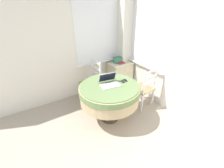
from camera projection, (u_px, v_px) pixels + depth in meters
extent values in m
cube|color=white|center=(44.00, 49.00, 3.03)|extent=(4.09, 0.06, 2.55)
cube|color=white|center=(97.00, 32.00, 3.47)|extent=(1.10, 0.01, 1.42)
cube|color=white|center=(99.00, 62.00, 3.80)|extent=(1.18, 0.07, 0.02)
cube|color=white|center=(222.00, 66.00, 2.23)|extent=(0.06, 4.73, 2.55)
cube|color=white|center=(149.00, 34.00, 3.24)|extent=(0.01, 1.10, 1.42)
cube|color=white|center=(144.00, 66.00, 3.58)|extent=(0.07, 1.18, 0.02)
cube|color=white|center=(124.00, 39.00, 3.80)|extent=(0.28, 0.28, 2.55)
cylinder|color=#4C3D2D|center=(110.00, 117.00, 3.10)|extent=(0.36, 0.36, 0.03)
cylinder|color=#4C3D2D|center=(110.00, 103.00, 2.91)|extent=(0.11, 0.11, 0.73)
cylinder|color=tan|center=(110.00, 94.00, 2.81)|extent=(1.11, 1.11, 0.31)
cylinder|color=#6B8451|center=(109.00, 89.00, 2.76)|extent=(1.13, 1.13, 0.11)
cylinder|color=#6B8451|center=(109.00, 86.00, 2.73)|extent=(1.08, 1.08, 0.02)
cube|color=silver|center=(110.00, 85.00, 2.71)|extent=(0.38, 0.26, 0.02)
cube|color=silver|center=(110.00, 85.00, 2.72)|extent=(0.32, 0.17, 0.00)
cube|color=silver|center=(107.00, 77.00, 2.78)|extent=(0.36, 0.14, 0.19)
cube|color=black|center=(107.00, 77.00, 2.78)|extent=(0.32, 0.12, 0.17)
ellipsoid|color=black|center=(123.00, 81.00, 2.83)|extent=(0.06, 0.09, 0.04)
cube|color=#2D2D33|center=(125.00, 80.00, 2.90)|extent=(0.06, 0.11, 0.01)
cube|color=black|center=(125.00, 80.00, 2.90)|extent=(0.05, 0.08, 0.00)
cube|color=#A87F51|center=(90.00, 83.00, 3.52)|extent=(0.45, 0.45, 0.02)
cube|color=silver|center=(81.00, 90.00, 3.66)|extent=(0.04, 0.04, 0.43)
cube|color=silver|center=(88.00, 97.00, 3.41)|extent=(0.04, 0.04, 0.43)
cube|color=silver|center=(94.00, 86.00, 3.85)|extent=(0.04, 0.04, 0.43)
cube|color=silver|center=(101.00, 92.00, 3.60)|extent=(0.04, 0.04, 0.43)
cube|color=silver|center=(92.00, 68.00, 3.61)|extent=(0.03, 0.03, 0.52)
cube|color=silver|center=(100.00, 73.00, 3.36)|extent=(0.03, 0.03, 0.52)
cube|color=silver|center=(96.00, 63.00, 3.39)|extent=(0.05, 0.36, 0.04)
cube|color=silver|center=(96.00, 68.00, 3.46)|extent=(0.05, 0.36, 0.04)
cube|color=silver|center=(96.00, 73.00, 3.52)|extent=(0.05, 0.36, 0.04)
cube|color=#A87F51|center=(142.00, 88.00, 3.31)|extent=(0.45, 0.45, 0.02)
cube|color=silver|center=(141.00, 91.00, 3.64)|extent=(0.04, 0.04, 0.43)
cube|color=silver|center=(130.00, 96.00, 3.44)|extent=(0.04, 0.04, 0.43)
cube|color=silver|center=(152.00, 97.00, 3.39)|extent=(0.04, 0.04, 0.43)
cube|color=silver|center=(142.00, 103.00, 3.19)|extent=(0.04, 0.04, 0.43)
cube|color=silver|center=(156.00, 78.00, 3.15)|extent=(0.04, 0.04, 0.52)
cube|color=silver|center=(144.00, 83.00, 2.96)|extent=(0.04, 0.04, 0.52)
cube|color=silver|center=(151.00, 72.00, 2.96)|extent=(0.36, 0.06, 0.04)
cube|color=silver|center=(150.00, 78.00, 3.02)|extent=(0.36, 0.06, 0.04)
cube|color=silver|center=(150.00, 84.00, 3.09)|extent=(0.36, 0.06, 0.04)
cube|color=beige|center=(120.00, 75.00, 4.08)|extent=(0.57, 0.42, 0.70)
cube|color=beige|center=(120.00, 63.00, 3.90)|extent=(0.59, 0.44, 0.02)
cube|color=beige|center=(125.00, 70.00, 3.80)|extent=(0.50, 0.01, 0.20)
sphere|color=olive|center=(125.00, 70.00, 3.80)|extent=(0.02, 0.02, 0.02)
cube|color=beige|center=(125.00, 78.00, 3.92)|extent=(0.50, 0.01, 0.20)
sphere|color=olive|center=(125.00, 78.00, 3.91)|extent=(0.02, 0.02, 0.02)
cube|color=beige|center=(124.00, 86.00, 4.03)|extent=(0.50, 0.01, 0.20)
sphere|color=olive|center=(124.00, 86.00, 4.03)|extent=(0.02, 0.02, 0.02)
cube|color=#387A5B|center=(118.00, 60.00, 3.86)|extent=(0.22, 0.12, 0.15)
cube|color=#BC3338|center=(120.00, 63.00, 3.86)|extent=(0.17, 0.19, 0.02)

